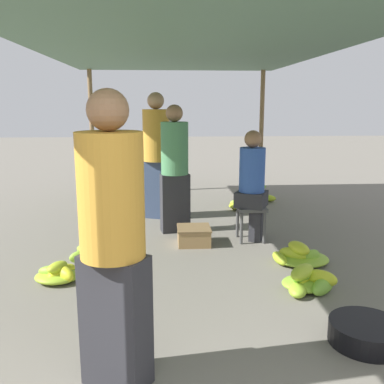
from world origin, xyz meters
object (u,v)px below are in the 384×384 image
Objects in this scene: vendor_foreground at (113,240)px; vendor_seated at (253,184)px; banana_pile_right_2 at (308,281)px; banana_pile_left_0 at (59,273)px; crate_near at (194,235)px; shopper_walking_mid at (175,167)px; basin_black at (366,333)px; banana_pile_right_1 at (244,204)px; shopper_walking_far at (157,154)px; stool at (251,213)px; banana_pile_left_1 at (101,251)px; banana_pile_right_0 at (256,195)px; banana_pile_right_3 at (298,256)px; banana_pile_left_2 at (108,205)px.

vendor_seated is (1.34, 2.62, -0.19)m from vendor_foreground.
vendor_seated is 1.59m from banana_pile_right_2.
banana_pile_left_0 is 1.66m from crate_near.
shopper_walking_mid is at bearing 154.78° from vendor_seated.
basin_black is 1.31× the size of crate_near.
banana_pile_right_1 is 0.28× the size of shopper_walking_far.
shopper_walking_mid is (-0.91, 0.43, 0.15)m from vendor_seated.
stool is 0.26× the size of shopper_walking_mid.
banana_pile_left_1 is 1.98m from shopper_walking_far.
vendor_seated is at bearing -103.79° from banana_pile_right_0.
banana_pile_left_1 is at bearing 172.99° from banana_pile_right_3.
vendor_foreground reaches higher than crate_near.
crate_near is 0.22× the size of shopper_walking_far.
crate_near is at bearing -70.66° from shopper_walking_far.
basin_black is at bearing -81.71° from stool.
stool is 0.84× the size of banana_pile_right_2.
banana_pile_right_3 is 1.51× the size of crate_near.
stool is 0.76× the size of banana_pile_left_2.
banana_pile_right_0 is 3.54m from banana_pile_right_2.
shopper_walking_far is (-1.34, 2.60, 0.83)m from banana_pile_right_2.
vendor_seated reaches higher than banana_pile_left_1.
shopper_walking_far is at bearing -163.10° from banana_pile_right_1.
banana_pile_right_2 is (2.24, -0.36, 0.02)m from banana_pile_left_0.
banana_pile_right_3 is at bearing -7.01° from banana_pile_left_1.
stool is 1.01× the size of banana_pile_left_0.
banana_pile_left_0 is 2.55m from shopper_walking_far.
stool reaches higher than crate_near.
banana_pile_left_2 is at bearing 94.96° from banana_pile_left_1.
shopper_walking_mid reaches higher than banana_pile_right_3.
vendor_seated is 0.82× the size of shopper_walking_mid.
crate_near is at bearing 145.72° from banana_pile_right_3.
banana_pile_right_3 is (1.66, 1.81, -0.80)m from vendor_foreground.
stool is at bearing 98.45° from banana_pile_right_2.
banana_pile_right_3 reaches higher than banana_pile_left_0.
vendor_seated reaches higher than stool.
banana_pile_right_3 is (0.32, -0.81, -0.61)m from vendor_seated.
basin_black is 1.01× the size of banana_pile_right_2.
crate_near is (1.21, -1.76, 0.03)m from banana_pile_left_2.
banana_pile_right_0 is 2.50m from crate_near.
banana_pile_right_2 is 1.63m from crate_near.
banana_pile_left_2 is at bearing 87.55° from banana_pile_left_0.
shopper_walking_far reaches higher than banana_pile_right_0.
banana_pile_right_2 is at bearing -25.04° from banana_pile_left_1.
banana_pile_left_2 is 2.47m from banana_pile_right_0.
basin_black is 0.31× the size of shopper_walking_mid.
banana_pile_right_2 is at bearing -59.54° from shopper_walking_mid.
shopper_walking_mid reaches higher than basin_black.
vendor_foreground is at bearing -65.45° from banana_pile_left_0.
vendor_foreground is 2.95m from vendor_seated.
banana_pile_left_0 is 2.27m from banana_pile_right_2.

